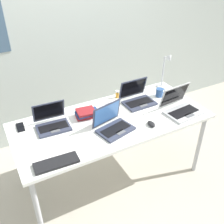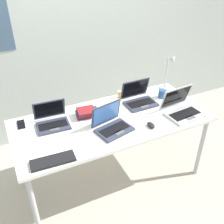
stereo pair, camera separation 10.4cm
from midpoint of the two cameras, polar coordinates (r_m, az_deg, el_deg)
name	(u,v)px [view 1 (the left image)]	position (r m, az deg, el deg)	size (l,w,h in m)	color
ground_plane	(112,176)	(2.90, -1.05, -13.73)	(12.00, 12.00, 0.00)	#B7AD9E
wall_back	(65,29)	(3.13, -11.11, 17.27)	(6.00, 0.13, 2.60)	#B2BCB7
desk	(112,124)	(2.45, -1.21, -2.70)	(1.80, 0.80, 0.74)	white
desk_lamp	(165,72)	(2.92, 10.42, 8.59)	(0.12, 0.18, 0.40)	silver
laptop_front_right	(113,125)	(2.27, -1.14, -2.78)	(0.35, 0.30, 0.22)	#33384C
laptop_mid_desk	(137,98)	(2.66, 4.41, 2.95)	(0.31, 0.27, 0.23)	#33384C
laptop_near_lamp	(52,122)	(2.38, -14.09, -2.23)	(0.30, 0.26, 0.21)	#33384C
laptop_by_keyboard	(181,107)	(2.58, 13.53, 1.00)	(0.36, 0.32, 0.24)	#B7BABC
external_keyboard	(56,163)	(2.02, -13.43, -10.68)	(0.33, 0.12, 0.02)	black
computer_mouse	(151,124)	(2.35, 7.27, -2.60)	(0.06, 0.10, 0.03)	black
cell_phone	(20,127)	(2.47, -20.38, -3.12)	(0.06, 0.14, 0.01)	black
pill_bottle	(117,94)	(2.74, 0.07, 3.89)	(0.04, 0.04, 0.08)	gold
book_stack	(87,113)	(2.46, -6.72, -0.28)	(0.22, 0.17, 0.07)	maroon
coffee_mug	(160,92)	(2.80, 9.25, 4.19)	(0.11, 0.08, 0.09)	#2D518C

